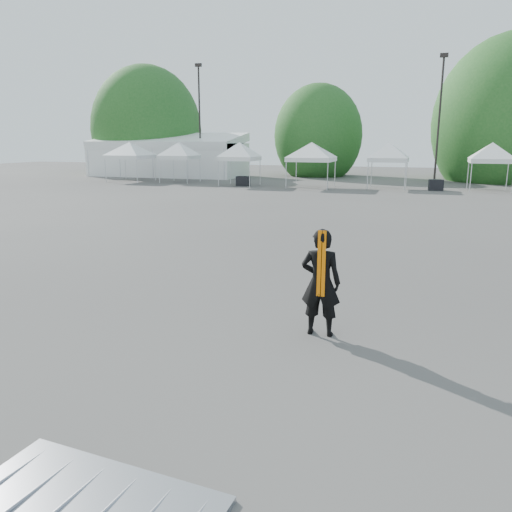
% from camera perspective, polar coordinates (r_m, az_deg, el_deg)
% --- Properties ---
extents(ground, '(120.00, 120.00, 0.00)m').
position_cam_1_polar(ground, '(10.74, 5.43, -5.71)').
color(ground, '#474442').
rests_on(ground, ground).
extents(marquee, '(15.00, 6.25, 4.23)m').
position_cam_1_polar(marquee, '(51.07, -10.03, 11.20)').
color(marquee, white).
rests_on(marquee, ground).
extents(light_pole_west, '(0.60, 0.25, 10.30)m').
position_cam_1_polar(light_pole_west, '(48.42, -6.47, 15.72)').
color(light_pole_west, black).
rests_on(light_pole_west, ground).
extents(light_pole_east, '(0.60, 0.25, 9.80)m').
position_cam_1_polar(light_pole_east, '(41.98, 20.25, 15.11)').
color(light_pole_east, black).
rests_on(light_pole_east, ground).
extents(tree_far_w, '(4.80, 4.80, 7.30)m').
position_cam_1_polar(tree_far_w, '(55.64, -12.36, 13.88)').
color(tree_far_w, '#382314').
rests_on(tree_far_w, ground).
extents(tree_mid_w, '(4.16, 4.16, 6.33)m').
position_cam_1_polar(tree_mid_w, '(50.97, 7.11, 13.50)').
color(tree_mid_w, '#382314').
rests_on(tree_mid_w, ground).
extents(tree_mid_e, '(5.12, 5.12, 7.79)m').
position_cam_1_polar(tree_mid_e, '(49.40, 27.15, 13.28)').
color(tree_mid_e, '#382314').
rests_on(tree_mid_e, ground).
extents(tent_a, '(4.59, 4.59, 3.88)m').
position_cam_1_polar(tent_a, '(45.14, -14.25, 12.17)').
color(tent_a, silver).
rests_on(tent_a, ground).
extents(tent_b, '(3.88, 3.88, 3.88)m').
position_cam_1_polar(tent_b, '(43.20, -8.78, 12.39)').
color(tent_b, silver).
rests_on(tent_b, ground).
extents(tent_c, '(3.87, 3.87, 3.88)m').
position_cam_1_polar(tent_c, '(39.50, -1.90, 12.48)').
color(tent_c, silver).
rests_on(tent_c, ground).
extents(tent_d, '(4.62, 4.62, 3.88)m').
position_cam_1_polar(tent_d, '(38.04, 6.39, 12.39)').
color(tent_d, silver).
rests_on(tent_d, ground).
extents(tent_e, '(3.95, 3.95, 3.88)m').
position_cam_1_polar(tent_e, '(38.31, 14.98, 12.04)').
color(tent_e, silver).
rests_on(tent_e, ground).
extents(tent_f, '(4.00, 4.00, 3.88)m').
position_cam_1_polar(tent_f, '(39.00, 25.42, 11.25)').
color(tent_f, silver).
rests_on(tent_f, ground).
extents(man, '(0.72, 0.48, 1.95)m').
position_cam_1_polar(man, '(8.97, 7.40, -3.01)').
color(man, black).
rests_on(man, ground).
extents(barrier_left, '(2.61, 1.44, 0.08)m').
position_cam_1_polar(barrier_left, '(5.57, -18.54, -25.37)').
color(barrier_left, '#9B9DA2').
rests_on(barrier_left, ground).
extents(crate_west, '(0.97, 0.76, 0.74)m').
position_cam_1_polar(crate_west, '(39.29, -1.48, 8.56)').
color(crate_west, black).
rests_on(crate_west, ground).
extents(crate_mid, '(1.05, 0.85, 0.77)m').
position_cam_1_polar(crate_mid, '(37.75, 19.86, 7.64)').
color(crate_mid, black).
rests_on(crate_mid, ground).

